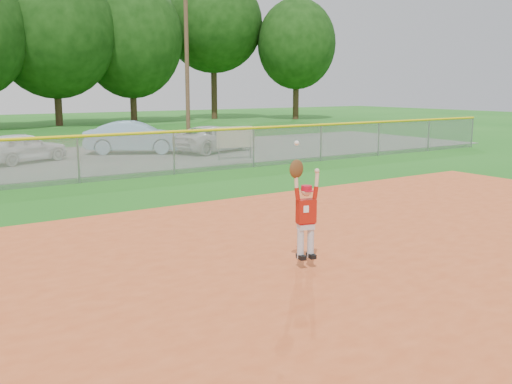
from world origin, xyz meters
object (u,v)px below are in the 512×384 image
at_px(car_blue, 135,137).
at_px(car_white_b, 214,139).
at_px(car_white_a, 22,147).
at_px(sponsor_sign, 235,138).
at_px(ballplayer, 305,210).

bearing_deg(car_blue, car_white_b, -83.23).
bearing_deg(car_white_a, sponsor_sign, -140.93).
height_order(car_white_a, ballplayer, ballplayer).
height_order(car_white_a, sponsor_sign, sponsor_sign).
xyz_separation_m(car_white_a, ballplayer, (0.96, -16.92, 0.39)).
bearing_deg(car_blue, sponsor_sign, -120.04).
distance_m(car_white_a, car_blue, 5.06).
xyz_separation_m(car_white_a, car_blue, (5.02, 0.63, 0.12)).
height_order(car_white_a, car_blue, car_blue).
bearing_deg(ballplayer, sponsor_sign, 62.97).
xyz_separation_m(car_white_a, sponsor_sign, (7.64, -3.83, 0.29)).
bearing_deg(ballplayer, car_white_b, 65.39).
relative_size(car_blue, car_white_b, 1.02).
relative_size(car_white_a, ballplayer, 1.81).
distance_m(sponsor_sign, ballplayer, 14.70).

